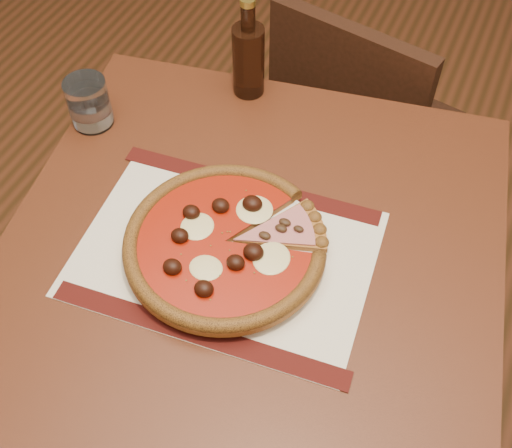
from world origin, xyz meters
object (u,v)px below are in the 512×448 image
Objects in this scene: plate at (225,250)px; pizza at (225,242)px; bottle at (248,57)px; water_glass at (89,103)px; table at (251,278)px; chair_far at (356,127)px.

pizza is (-0.00, -0.00, 0.02)m from plate.
bottle reaches higher than pizza.
water_glass is (-0.36, 0.17, 0.02)m from pizza.
pizza is at bearing -70.85° from bottle.
table is 0.12m from plate.
chair_far is at bearing 87.08° from plate.
table is at bearing 48.73° from plate.
bottle is at bearing 71.74° from chair_far.
chair_far is (0.00, 0.63, -0.19)m from table.
table is 1.14× the size of chair_far.
bottle is (0.23, 0.20, 0.03)m from water_glass.
bottle reaches higher than chair_far.
chair_far is at bearing 60.45° from bottle.
chair_far reaches higher than table.
plate is 1.48× the size of bottle.
bottle reaches higher than plate.
bottle is (-0.16, 0.34, 0.18)m from table.
plate is 0.40m from bottle.
table is 3.06× the size of plate.
pizza reaches higher than plate.
bottle is (-0.16, -0.29, 0.37)m from chair_far.
water_glass is 0.31m from bottle.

